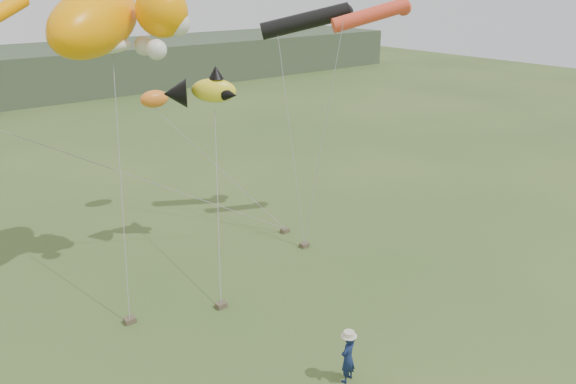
% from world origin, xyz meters
% --- Properties ---
extents(ground, '(120.00, 120.00, 0.00)m').
position_xyz_m(ground, '(0.00, 0.00, 0.00)').
color(ground, '#385123').
rests_on(ground, ground).
extents(festival_attendant, '(0.58, 0.46, 1.41)m').
position_xyz_m(festival_attendant, '(-0.02, -1.14, 0.71)').
color(festival_attendant, '#121E43').
rests_on(festival_attendant, ground).
extents(sandbag_anchors, '(11.61, 5.05, 0.17)m').
position_xyz_m(sandbag_anchors, '(-0.45, 4.77, 0.08)').
color(sandbag_anchors, brown).
rests_on(sandbag_anchors, ground).
extents(cat_kite, '(5.78, 4.45, 2.79)m').
position_xyz_m(cat_kite, '(-1.81, 7.78, 8.71)').
color(cat_kite, '#FF9500').
rests_on(cat_kite, ground).
extents(fish_kite, '(2.87, 1.89, 1.38)m').
position_xyz_m(fish_kite, '(1.28, 7.98, 6.17)').
color(fish_kite, yellow).
rests_on(fish_kite, ground).
extents(tube_kites, '(4.66, 4.39, 1.62)m').
position_xyz_m(tube_kites, '(6.85, 6.94, 8.50)').
color(tube_kites, black).
rests_on(tube_kites, ground).
extents(misc_kites, '(7.82, 1.70, 1.60)m').
position_xyz_m(misc_kites, '(-2.45, 11.63, 5.53)').
color(misc_kites, orange).
rests_on(misc_kites, ground).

